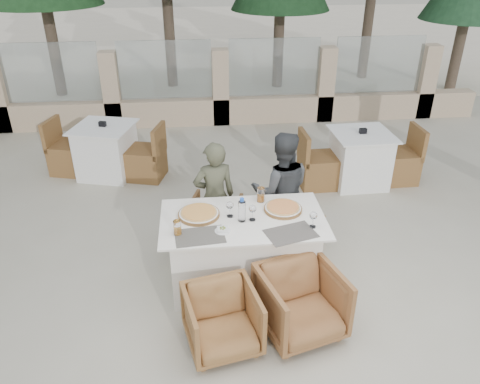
{
  "coord_description": "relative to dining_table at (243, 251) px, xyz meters",
  "views": [
    {
      "loc": [
        -0.49,
        -3.79,
        3.17
      ],
      "look_at": [
        -0.08,
        0.34,
        0.9
      ],
      "focal_mm": 35.0,
      "sensor_mm": 36.0,
      "label": 1
    }
  ],
  "objects": [
    {
      "name": "bg_table_a",
      "position": [
        -1.75,
        2.71,
        0.0
      ],
      "size": [
        1.8,
        1.22,
        0.77
      ],
      "primitive_type": null,
      "rotation": [
        0.0,
        0.0,
        -0.26
      ],
      "color": "white",
      "rests_on": "ground"
    },
    {
      "name": "armchair_near_left",
      "position": [
        -0.27,
        -0.84,
        -0.1
      ],
      "size": [
        0.72,
        0.73,
        0.56
      ],
      "primitive_type": "imported",
      "rotation": [
        0.0,
        0.0,
        0.21
      ],
      "color": "#996837",
      "rests_on": "ground"
    },
    {
      "name": "armchair_near_right",
      "position": [
        0.44,
        -0.73,
        -0.07
      ],
      "size": [
        0.85,
        0.86,
        0.63
      ],
      "primitive_type": "imported",
      "rotation": [
        0.0,
        0.0,
        0.29
      ],
      "color": "#956136",
      "rests_on": "ground"
    },
    {
      "name": "armchair_far_right",
      "position": [
        0.58,
        0.54,
        -0.12
      ],
      "size": [
        0.74,
        0.75,
        0.53
      ],
      "primitive_type": "imported",
      "rotation": [
        0.0,
        0.0,
        3.53
      ],
      "color": "olive",
      "rests_on": "ground"
    },
    {
      "name": "beer_glass_left",
      "position": [
        -0.63,
        -0.21,
        0.46
      ],
      "size": [
        0.09,
        0.09,
        0.14
      ],
      "primitive_type": "cylinder",
      "rotation": [
        0.0,
        0.0,
        -0.28
      ],
      "color": "orange",
      "rests_on": "dining_table"
    },
    {
      "name": "wine_glass_corner",
      "position": [
        0.63,
        -0.21,
        0.48
      ],
      "size": [
        0.1,
        0.1,
        0.18
      ],
      "primitive_type": null,
      "rotation": [
        0.0,
        0.0,
        0.38
      ],
      "color": "silver",
      "rests_on": "dining_table"
    },
    {
      "name": "armchair_far_left",
      "position": [
        -0.25,
        0.79,
        -0.12
      ],
      "size": [
        0.71,
        0.72,
        0.53
      ],
      "primitive_type": "imported",
      "rotation": [
        0.0,
        0.0,
        2.85
      ],
      "color": "brown",
      "rests_on": "ground"
    },
    {
      "name": "beer_glass_right",
      "position": [
        0.22,
        0.32,
        0.46
      ],
      "size": [
        0.08,
        0.08,
        0.16
      ],
      "primitive_type": "cylinder",
      "rotation": [
        0.0,
        0.0,
        0.03
      ],
      "color": "orange",
      "rests_on": "dining_table"
    },
    {
      "name": "pizza_right",
      "position": [
        0.41,
        0.11,
        0.41
      ],
      "size": [
        0.45,
        0.45,
        0.05
      ],
      "primitive_type": "cylinder",
      "rotation": [
        0.0,
        0.0,
        0.23
      ],
      "color": "#D94E1D",
      "rests_on": "dining_table"
    },
    {
      "name": "olive_dish",
      "position": [
        -0.21,
        -0.2,
        0.41
      ],
      "size": [
        0.12,
        0.12,
        0.04
      ],
      "primitive_type": null,
      "rotation": [
        0.0,
        0.0,
        -0.08
      ],
      "color": "white",
      "rests_on": "dining_table"
    },
    {
      "name": "diner_right",
      "position": [
        0.49,
        0.66,
        0.31
      ],
      "size": [
        0.7,
        0.56,
        1.38
      ],
      "primitive_type": "imported",
      "rotation": [
        0.0,
        0.0,
        3.08
      ],
      "color": "#3D3F42",
      "rests_on": "ground"
    },
    {
      "name": "placemat_near_right",
      "position": [
        0.41,
        -0.31,
        0.39
      ],
      "size": [
        0.52,
        0.41,
        0.0
      ],
      "primitive_type": "cube",
      "rotation": [
        0.0,
        0.0,
        0.28
      ],
      "color": "#5C554F",
      "rests_on": "dining_table"
    },
    {
      "name": "bg_table_b",
      "position": [
        1.89,
        2.06,
        0.0
      ],
      "size": [
        1.66,
        0.87,
        0.77
      ],
      "primitive_type": null,
      "rotation": [
        0.0,
        0.0,
        0.03
      ],
      "color": "white",
      "rests_on": "ground"
    },
    {
      "name": "wine_glass_centre",
      "position": [
        -0.12,
        0.05,
        0.48
      ],
      "size": [
        0.1,
        0.1,
        0.18
      ],
      "primitive_type": null,
      "rotation": [
        0.0,
        0.0,
        -0.33
      ],
      "color": "white",
      "rests_on": "dining_table"
    },
    {
      "name": "diner_left",
      "position": [
        -0.25,
        0.68,
        0.26
      ],
      "size": [
        0.52,
        0.39,
        1.29
      ],
      "primitive_type": "imported",
      "rotation": [
        0.0,
        0.0,
        3.33
      ],
      "color": "#4F513A",
      "rests_on": "ground"
    },
    {
      "name": "placemat_near_left",
      "position": [
        -0.42,
        -0.27,
        0.39
      ],
      "size": [
        0.48,
        0.34,
        0.0
      ],
      "primitive_type": "cube",
      "rotation": [
        0.0,
        0.0,
        0.1
      ],
      "color": "#5E5950",
      "rests_on": "dining_table"
    },
    {
      "name": "sand_patch",
      "position": [
        0.08,
        13.96,
        -0.38
      ],
      "size": [
        30.0,
        16.0,
        0.01
      ],
      "primitive_type": "cube",
      "color": "beige",
      "rests_on": "ground"
    },
    {
      "name": "dining_table",
      "position": [
        0.0,
        0.0,
        0.0
      ],
      "size": [
        1.6,
        0.9,
        0.77
      ],
      "primitive_type": null,
      "color": "white",
      "rests_on": "ground"
    },
    {
      "name": "water_bottle",
      "position": [
        -0.02,
        -0.04,
        0.51
      ],
      "size": [
        0.09,
        0.09,
        0.25
      ],
      "primitive_type": "cylinder",
      "rotation": [
        0.0,
        0.0,
        -0.3
      ],
      "color": "#A6BEDA",
      "rests_on": "dining_table"
    },
    {
      "name": "ground",
      "position": [
        0.08,
        -0.04,
        -0.39
      ],
      "size": [
        80.0,
        80.0,
        0.0
      ],
      "primitive_type": "plane",
      "color": "#B9B39E",
      "rests_on": "ground"
    },
    {
      "name": "perimeter_wall_far",
      "position": [
        0.08,
        4.76,
        0.42
      ],
      "size": [
        10.0,
        0.34,
        1.6
      ],
      "primitive_type": null,
      "color": "#C9AF8E",
      "rests_on": "ground"
    },
    {
      "name": "wine_glass_near",
      "position": [
        0.09,
        -0.04,
        0.48
      ],
      "size": [
        0.08,
        0.08,
        0.18
      ],
      "primitive_type": null,
      "rotation": [
        0.0,
        0.0,
        -0.11
      ],
      "color": "white",
      "rests_on": "dining_table"
    },
    {
      "name": "pizza_left",
      "position": [
        -0.43,
        0.09,
        0.41
      ],
      "size": [
        0.52,
        0.52,
        0.05
      ],
      "primitive_type": "cylinder",
      "rotation": [
        0.0,
        0.0,
        -0.34
      ],
      "color": "orange",
      "rests_on": "dining_table"
    }
  ]
}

